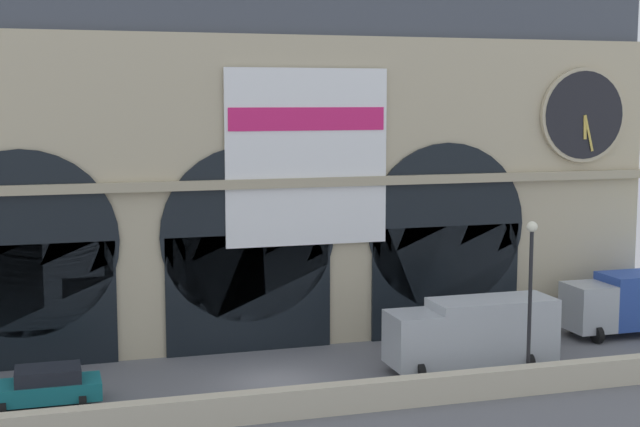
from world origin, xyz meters
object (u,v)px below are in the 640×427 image
car_midwest (44,387)px  box_truck_east (637,301)px  box_truck_mideast (473,332)px  street_lamp_quayside (530,282)px

car_midwest → box_truck_east: size_ratio=0.59×
box_truck_mideast → street_lamp_quayside: size_ratio=1.09×
car_midwest → street_lamp_quayside: street_lamp_quayside is taller
car_midwest → street_lamp_quayside: bearing=-9.2°
box_truck_mideast → box_truck_east: same height
box_truck_mideast → box_truck_east: (10.71, 3.24, 0.00)m
box_truck_east → street_lamp_quayside: bearing=-147.7°
car_midwest → box_truck_mideast: bearing=-0.9°
car_midwest → box_truck_east: bearing=5.9°
box_truck_mideast → box_truck_east: bearing=16.9°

